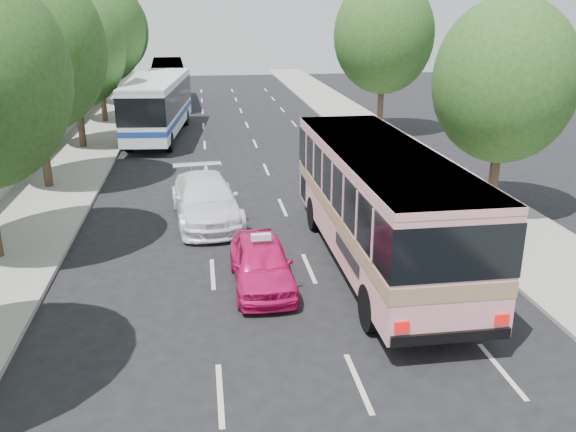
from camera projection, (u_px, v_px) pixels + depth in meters
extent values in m
plane|color=black|center=(297.00, 338.00, 14.55)|extent=(120.00, 120.00, 0.00)
cube|color=#9E998E|center=(79.00, 156.00, 32.12)|extent=(4.00, 90.00, 0.15)
cube|color=#9E998E|center=(390.00, 146.00, 34.40)|extent=(4.00, 90.00, 0.12)
cube|color=#9E998E|center=(41.00, 141.00, 31.61)|extent=(0.30, 90.00, 1.50)
cylinder|color=#38281E|center=(44.00, 146.00, 25.88)|extent=(0.36, 0.36, 3.80)
ellipsoid|color=#254A1A|center=(31.00, 49.00, 24.58)|extent=(6.00, 6.00, 6.90)
sphere|color=#254A1A|center=(36.00, 18.00, 23.96)|extent=(3.90, 3.90, 3.90)
cylinder|color=#38281E|center=(80.00, 118.00, 33.43)|extent=(0.36, 0.36, 3.50)
ellipsoid|color=#254A1A|center=(73.00, 48.00, 32.24)|extent=(5.52, 5.52, 6.35)
sphere|color=#254A1A|center=(77.00, 27.00, 31.65)|extent=(3.59, 3.59, 3.59)
cylinder|color=#38281E|center=(103.00, 94.00, 40.86)|extent=(0.36, 0.36, 3.99)
ellipsoid|color=#254A1A|center=(96.00, 28.00, 39.49)|extent=(6.30, 6.30, 7.24)
sphere|color=#254A1A|center=(100.00, 8.00, 38.86)|extent=(4.09, 4.09, 4.09)
cylinder|color=#38281E|center=(115.00, 82.00, 48.36)|extent=(0.36, 0.36, 3.72)
ellipsoid|color=#254A1A|center=(110.00, 31.00, 47.09)|extent=(5.88, 5.88, 6.76)
sphere|color=#254A1A|center=(113.00, 15.00, 46.48)|extent=(3.82, 3.82, 3.82)
cylinder|color=#38281E|center=(494.00, 174.00, 22.68)|extent=(0.36, 0.36, 3.23)
ellipsoid|color=#254A1A|center=(505.00, 81.00, 21.58)|extent=(5.10, 5.10, 5.87)
sphere|color=#254A1A|center=(523.00, 52.00, 21.02)|extent=(3.32, 3.31, 3.31)
cylinder|color=#38281E|center=(381.00, 103.00, 37.61)|extent=(0.36, 0.36, 3.80)
ellipsoid|color=#254A1A|center=(384.00, 35.00, 36.31)|extent=(6.00, 6.00, 6.90)
sphere|color=#254A1A|center=(393.00, 14.00, 35.70)|extent=(3.90, 3.90, 3.90)
cube|color=pink|center=(379.00, 199.00, 18.03)|extent=(2.89, 11.33, 3.03)
cube|color=#9E7A59|center=(378.00, 210.00, 18.14)|extent=(2.93, 11.35, 0.40)
cube|color=black|center=(380.00, 181.00, 17.85)|extent=(2.94, 11.36, 1.24)
cube|color=pink|center=(381.00, 152.00, 17.56)|extent=(2.91, 11.35, 0.18)
cylinder|color=black|center=(314.00, 213.00, 21.52)|extent=(0.35, 1.18, 1.18)
cylinder|color=black|center=(384.00, 210.00, 21.87)|extent=(0.35, 1.18, 1.18)
cylinder|color=black|center=(371.00, 308.00, 14.75)|extent=(0.35, 1.18, 1.18)
cylinder|color=black|center=(469.00, 301.00, 15.10)|extent=(0.35, 1.18, 1.18)
imported|color=#DC1363|center=(261.00, 263.00, 17.06)|extent=(1.70, 4.09, 1.39)
imported|color=white|center=(206.00, 199.00, 22.35)|extent=(2.84, 5.77, 1.61)
cube|color=white|center=(159.00, 103.00, 36.55)|extent=(3.63, 12.00, 3.00)
cube|color=black|center=(158.00, 97.00, 36.43)|extent=(3.69, 12.04, 1.48)
cube|color=navy|center=(160.00, 116.00, 36.80)|extent=(3.67, 12.03, 0.30)
cube|color=white|center=(157.00, 79.00, 36.09)|extent=(3.65, 12.02, 0.14)
cylinder|color=black|center=(152.00, 117.00, 40.53)|extent=(0.42, 1.11, 1.08)
cylinder|color=black|center=(186.00, 117.00, 40.62)|extent=(0.42, 1.11, 1.08)
cylinder|color=black|center=(129.00, 142.00, 33.08)|extent=(0.42, 1.11, 1.08)
cylinder|color=black|center=(169.00, 142.00, 33.18)|extent=(0.42, 1.11, 1.08)
cube|color=silver|center=(168.00, 80.00, 49.01)|extent=(2.86, 11.19, 2.82)
cube|color=black|center=(168.00, 76.00, 48.90)|extent=(2.91, 11.23, 1.39)
cube|color=navy|center=(169.00, 89.00, 49.24)|extent=(2.90, 11.22, 0.28)
cube|color=silver|center=(167.00, 63.00, 48.57)|extent=(2.88, 11.22, 0.13)
cylinder|color=black|center=(157.00, 93.00, 52.55)|extent=(0.34, 1.03, 1.02)
cylinder|color=black|center=(181.00, 92.00, 52.92)|extent=(0.34, 1.03, 1.02)
cylinder|color=black|center=(156.00, 105.00, 45.68)|extent=(0.34, 1.03, 1.02)
cylinder|color=black|center=(184.00, 105.00, 46.04)|extent=(0.34, 1.03, 1.02)
cube|color=silver|center=(261.00, 237.00, 16.81)|extent=(0.55, 0.19, 0.18)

